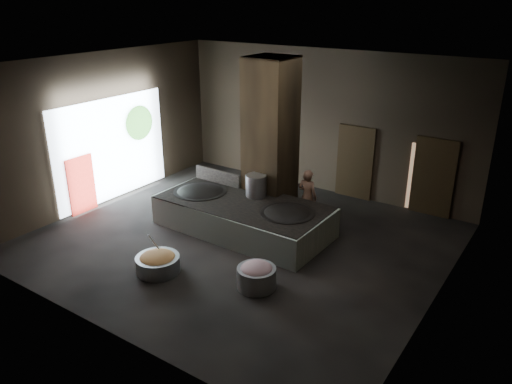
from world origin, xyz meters
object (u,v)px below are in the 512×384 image
Objects in this scene: wok_left at (200,194)px; stock_pot at (256,186)px; meat_basin at (257,278)px; hearth_platform at (243,216)px; wok_right at (287,216)px; cook at (307,197)px; veg_basin at (158,264)px.

stock_pot reaches higher than wok_left.
stock_pot is 3.40m from meat_basin.
wok_left is 1.66m from stock_pot.
hearth_platform is 3.41× the size of wok_right.
cook is at bearing 35.81° from stock_pot.
cook is 4.60m from veg_basin.
veg_basin is 1.18× the size of meat_basin.
meat_basin is (1.85, -2.71, -0.89)m from stock_pot.
wok_left is at bearing -177.95° from wok_right.
wok_right is at bearing -21.04° from stock_pot.
stock_pot is at bearing 85.86° from hearth_platform.
meat_basin is (3.35, -2.11, -0.51)m from wok_left.
veg_basin is at bearing -120.25° from wok_right.
hearth_platform is at bearing 49.88° from cook.
hearth_platform is 1.49m from wok_left.
stock_pot reaches higher than veg_basin.
hearth_platform is 2.88m from meat_basin.
veg_basin is (-1.57, -4.28, -0.60)m from cook.
wok_left is 1.07× the size of wok_right.
wok_left is 2.42× the size of stock_pot.
hearth_platform is 4.59× the size of veg_basin.
hearth_platform is 0.91m from stock_pot.
cook reaches higher than wok_right.
cook reaches higher than stock_pot.
cook is (2.65, 1.43, 0.03)m from wok_left.
wok_right is (1.35, 0.05, 0.34)m from hearth_platform.
wok_left is 2.80m from wok_right.
wok_right is at bearing 104.00° from meat_basin.
cook is at bearing 28.36° from wok_left.
cook is 3.65m from meat_basin.
wok_left is at bearing -176.97° from hearth_platform.
meat_basin is (0.55, -2.21, -0.51)m from wok_right.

